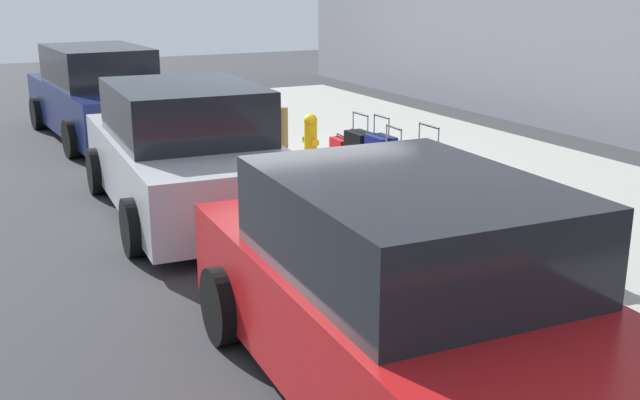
{
  "coord_description": "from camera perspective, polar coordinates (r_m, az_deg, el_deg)",
  "views": [
    {
      "loc": [
        -9.42,
        4.36,
        2.85
      ],
      "look_at": [
        -2.3,
        0.78,
        0.56
      ],
      "focal_mm": 43.09,
      "sensor_mm": 36.0,
      "label": 1
    }
  ],
  "objects": [
    {
      "name": "suitcase_olive_3",
      "position": [
        8.88,
        9.59,
        -0.02
      ],
      "size": [
        0.42,
        0.23,
        0.86
      ],
      "color": "#59601E",
      "rests_on": "sidewalk_curb"
    },
    {
      "name": "suitcase_black_0",
      "position": [
        7.69,
        15.97,
        -2.95
      ],
      "size": [
        0.51,
        0.29,
        0.88
      ],
      "color": "black",
      "rests_on": "sidewalk_curb"
    },
    {
      "name": "suitcase_black_7",
      "position": [
        10.6,
        2.98,
        3.19
      ],
      "size": [
        0.46,
        0.26,
        0.98
      ],
      "color": "black",
      "rests_on": "sidewalk_curb"
    },
    {
      "name": "bollard_post",
      "position": [
        12.32,
        -2.7,
        5.13
      ],
      "size": [
        0.13,
        0.13,
        0.77
      ],
      "primitive_type": "cylinder",
      "color": "brown",
      "rests_on": "sidewalk_curb"
    },
    {
      "name": "ground_plane",
      "position": [
        10.77,
        -1.82,
        0.68
      ],
      "size": [
        40.0,
        40.0,
        0.0
      ],
      "primitive_type": "plane",
      "color": "#333335"
    },
    {
      "name": "suitcase_red_8",
      "position": [
        11.06,
        1.63,
        3.25
      ],
      "size": [
        0.4,
        0.24,
        0.59
      ],
      "color": "red",
      "rests_on": "sidewalk_curb"
    },
    {
      "name": "suitcase_maroon_2",
      "position": [
        8.47,
        11.4,
        -0.9
      ],
      "size": [
        0.43,
        0.28,
        0.86
      ],
      "color": "maroon",
      "rests_on": "sidewalk_curb"
    },
    {
      "name": "parked_car_red_0",
      "position": [
        5.35,
        6.4,
        -7.23
      ],
      "size": [
        4.36,
        2.18,
        1.59
      ],
      "color": "#AD1619",
      "rests_on": "ground_plane"
    },
    {
      "name": "fire_hydrant",
      "position": [
        11.79,
        -0.7,
        4.7
      ],
      "size": [
        0.39,
        0.21,
        0.75
      ],
      "color": "#D89E0C",
      "rests_on": "sidewalk_curb"
    },
    {
      "name": "parked_car_navy_2",
      "position": [
        14.89,
        -16.06,
        7.45
      ],
      "size": [
        4.84,
        2.14,
        1.69
      ],
      "color": "#141E4C",
      "rests_on": "ground_plane"
    },
    {
      "name": "suitcase_silver_4",
      "position": [
        9.29,
        7.94,
        1.37
      ],
      "size": [
        0.47,
        0.19,
        1.08
      ],
      "color": "#9EA0A8",
      "rests_on": "sidewalk_curb"
    },
    {
      "name": "sidewalk_curb",
      "position": [
        11.98,
        9.08,
        2.42
      ],
      "size": [
        18.0,
        5.0,
        0.14
      ],
      "primitive_type": "cube",
      "color": "#9E9B93",
      "rests_on": "ground_plane"
    },
    {
      "name": "suitcase_teal_5",
      "position": [
        9.66,
        5.42,
        1.72
      ],
      "size": [
        0.45,
        0.22,
        0.98
      ],
      "color": "#0F606B",
      "rests_on": "sidewalk_curb"
    },
    {
      "name": "suitcase_red_1",
      "position": [
        8.05,
        13.31,
        -1.44
      ],
      "size": [
        0.42,
        0.25,
        0.77
      ],
      "color": "red",
      "rests_on": "sidewalk_curb"
    },
    {
      "name": "parked_car_silver_1",
      "position": [
        9.76,
        -9.9,
        3.43
      ],
      "size": [
        4.47,
        2.24,
        1.63
      ],
      "color": "#B2B5BA",
      "rests_on": "ground_plane"
    },
    {
      "name": "suitcase_navy_6",
      "position": [
        10.16,
        4.52,
        2.7
      ],
      "size": [
        0.43,
        0.26,
        1.02
      ],
      "color": "navy",
      "rests_on": "sidewalk_curb"
    }
  ]
}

